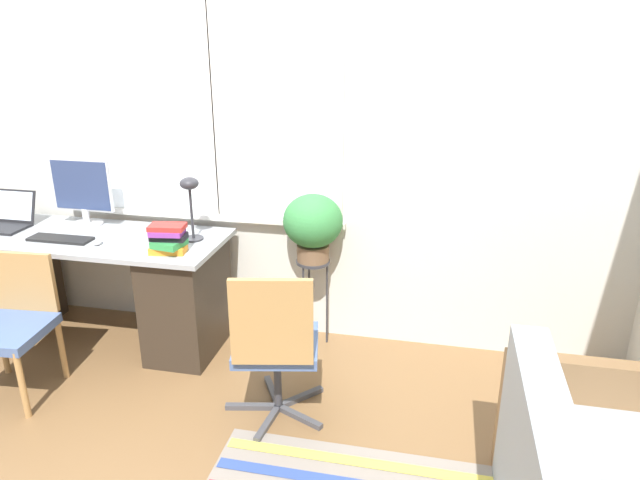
{
  "coord_description": "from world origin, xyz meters",
  "views": [
    {
      "loc": [
        1.63,
        -2.8,
        2.03
      ],
      "look_at": [
        0.99,
        0.17,
        0.92
      ],
      "focal_mm": 32.0,
      "sensor_mm": 36.0,
      "label": 1
    }
  ],
  "objects_px": {
    "plant_stand": "(313,272)",
    "potted_plant": "(313,224)",
    "laptop": "(5,220)",
    "book_stack": "(168,239)",
    "desk_lamp": "(190,194)",
    "mouse": "(98,242)",
    "keyboard": "(60,239)",
    "office_chair_swivel": "(275,344)",
    "desk_chair_wooden": "(11,321)",
    "monitor": "(83,192)"
  },
  "relations": [
    {
      "from": "desk_lamp",
      "to": "potted_plant",
      "type": "relative_size",
      "value": 0.92
    },
    {
      "from": "mouse",
      "to": "potted_plant",
      "type": "xyz_separation_m",
      "value": [
        1.3,
        0.41,
        0.08
      ]
    },
    {
      "from": "laptop",
      "to": "book_stack",
      "type": "relative_size",
      "value": 1.46
    },
    {
      "from": "laptop",
      "to": "mouse",
      "type": "xyz_separation_m",
      "value": [
        0.82,
        -0.19,
        -0.03
      ]
    },
    {
      "from": "keyboard",
      "to": "plant_stand",
      "type": "relative_size",
      "value": 0.69
    },
    {
      "from": "desk_chair_wooden",
      "to": "monitor",
      "type": "bearing_deg",
      "value": 84.92
    },
    {
      "from": "monitor",
      "to": "mouse",
      "type": "distance_m",
      "value": 0.5
    },
    {
      "from": "keyboard",
      "to": "office_chair_swivel",
      "type": "xyz_separation_m",
      "value": [
        1.58,
        -0.48,
        -0.31
      ]
    },
    {
      "from": "laptop",
      "to": "office_chair_swivel",
      "type": "xyz_separation_m",
      "value": [
        2.11,
        -0.64,
        -0.35
      ]
    },
    {
      "from": "desk_lamp",
      "to": "monitor",
      "type": "bearing_deg",
      "value": 172.22
    },
    {
      "from": "monitor",
      "to": "office_chair_swivel",
      "type": "relative_size",
      "value": 0.51
    },
    {
      "from": "mouse",
      "to": "desk_chair_wooden",
      "type": "bearing_deg",
      "value": -121.15
    },
    {
      "from": "desk_lamp",
      "to": "office_chair_swivel",
      "type": "relative_size",
      "value": 0.45
    },
    {
      "from": "office_chair_swivel",
      "to": "mouse",
      "type": "bearing_deg",
      "value": -31.03
    },
    {
      "from": "desk_lamp",
      "to": "office_chair_swivel",
      "type": "xyz_separation_m",
      "value": [
        0.74,
        -0.68,
        -0.6
      ]
    },
    {
      "from": "laptop",
      "to": "office_chair_swivel",
      "type": "height_order",
      "value": "laptop"
    },
    {
      "from": "desk_chair_wooden",
      "to": "plant_stand",
      "type": "height_order",
      "value": "desk_chair_wooden"
    },
    {
      "from": "desk_chair_wooden",
      "to": "potted_plant",
      "type": "relative_size",
      "value": 1.81
    },
    {
      "from": "keyboard",
      "to": "desk_lamp",
      "type": "height_order",
      "value": "desk_lamp"
    },
    {
      "from": "laptop",
      "to": "book_stack",
      "type": "xyz_separation_m",
      "value": [
        1.33,
        -0.22,
        0.04
      ]
    },
    {
      "from": "monitor",
      "to": "desk_lamp",
      "type": "height_order",
      "value": "monitor"
    },
    {
      "from": "keyboard",
      "to": "desk_chair_wooden",
      "type": "height_order",
      "value": "desk_chair_wooden"
    },
    {
      "from": "plant_stand",
      "to": "potted_plant",
      "type": "relative_size",
      "value": 1.35
    },
    {
      "from": "monitor",
      "to": "mouse",
      "type": "xyz_separation_m",
      "value": [
        0.3,
        -0.34,
        -0.22
      ]
    },
    {
      "from": "monitor",
      "to": "plant_stand",
      "type": "bearing_deg",
      "value": 2.72
    },
    {
      "from": "keyboard",
      "to": "potted_plant",
      "type": "height_order",
      "value": "potted_plant"
    },
    {
      "from": "monitor",
      "to": "book_stack",
      "type": "distance_m",
      "value": 0.89
    },
    {
      "from": "book_stack",
      "to": "office_chair_swivel",
      "type": "xyz_separation_m",
      "value": [
        0.79,
        -0.42,
        -0.39
      ]
    },
    {
      "from": "book_stack",
      "to": "desk_lamp",
      "type": "bearing_deg",
      "value": 79.58
    },
    {
      "from": "desk_lamp",
      "to": "book_stack",
      "type": "distance_m",
      "value": 0.34
    },
    {
      "from": "monitor",
      "to": "office_chair_swivel",
      "type": "height_order",
      "value": "monitor"
    },
    {
      "from": "keyboard",
      "to": "laptop",
      "type": "bearing_deg",
      "value": 163.12
    },
    {
      "from": "desk_lamp",
      "to": "plant_stand",
      "type": "bearing_deg",
      "value": 14.28
    },
    {
      "from": "book_stack",
      "to": "office_chair_swivel",
      "type": "bearing_deg",
      "value": -28.27
    },
    {
      "from": "laptop",
      "to": "plant_stand",
      "type": "xyz_separation_m",
      "value": [
        2.13,
        0.23,
        -0.3
      ]
    },
    {
      "from": "laptop",
      "to": "mouse",
      "type": "distance_m",
      "value": 0.85
    },
    {
      "from": "mouse",
      "to": "desk_lamp",
      "type": "bearing_deg",
      "value": 22.03
    },
    {
      "from": "desk_lamp",
      "to": "desk_chair_wooden",
      "type": "xyz_separation_m",
      "value": [
        -0.85,
        -0.72,
        -0.62
      ]
    },
    {
      "from": "mouse",
      "to": "potted_plant",
      "type": "height_order",
      "value": "potted_plant"
    },
    {
      "from": "mouse",
      "to": "plant_stand",
      "type": "xyz_separation_m",
      "value": [
        1.3,
        0.41,
        -0.26
      ]
    },
    {
      "from": "plant_stand",
      "to": "potted_plant",
      "type": "xyz_separation_m",
      "value": [
        0.0,
        -0.0,
        0.34
      ]
    },
    {
      "from": "mouse",
      "to": "plant_stand",
      "type": "bearing_deg",
      "value": 17.63
    },
    {
      "from": "mouse",
      "to": "laptop",
      "type": "bearing_deg",
      "value": 167.15
    },
    {
      "from": "keyboard",
      "to": "desk_lamp",
      "type": "distance_m",
      "value": 0.91
    },
    {
      "from": "keyboard",
      "to": "plant_stand",
      "type": "distance_m",
      "value": 1.65
    },
    {
      "from": "monitor",
      "to": "potted_plant",
      "type": "bearing_deg",
      "value": 2.72
    },
    {
      "from": "office_chair_swivel",
      "to": "potted_plant",
      "type": "distance_m",
      "value": 0.95
    },
    {
      "from": "laptop",
      "to": "book_stack",
      "type": "distance_m",
      "value": 1.35
    },
    {
      "from": "mouse",
      "to": "potted_plant",
      "type": "bearing_deg",
      "value": 17.63
    },
    {
      "from": "laptop",
      "to": "desk_lamp",
      "type": "distance_m",
      "value": 1.4
    }
  ]
}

